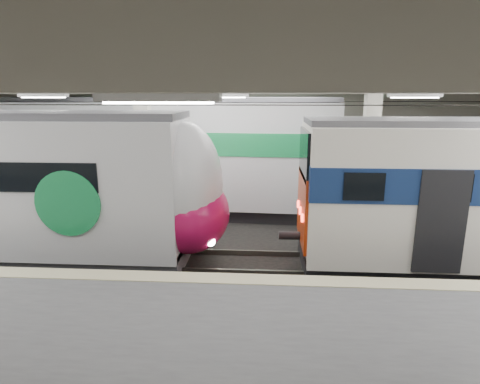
{
  "coord_description": "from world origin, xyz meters",
  "views": [
    {
      "loc": [
        1.38,
        -11.19,
        4.99
      ],
      "look_at": [
        0.59,
        1.0,
        2.0
      ],
      "focal_mm": 30.0,
      "sensor_mm": 36.0,
      "label": 1
    }
  ],
  "objects": [
    {
      "name": "modern_emu",
      "position": [
        -6.07,
        -0.0,
        2.22
      ],
      "size": [
        14.01,
        2.89,
        4.51
      ],
      "color": "silver",
      "rests_on": "ground"
    },
    {
      "name": "station_hall",
      "position": [
        0.0,
        -1.74,
        3.24
      ],
      "size": [
        36.0,
        24.0,
        5.75
      ],
      "color": "black",
      "rests_on": "ground"
    },
    {
      "name": "far_train",
      "position": [
        -3.44,
        5.5,
        2.51
      ],
      "size": [
        15.55,
        3.89,
        4.86
      ],
      "rotation": [
        0.0,
        0.0,
        -0.05
      ],
      "color": "silver",
      "rests_on": "ground"
    }
  ]
}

